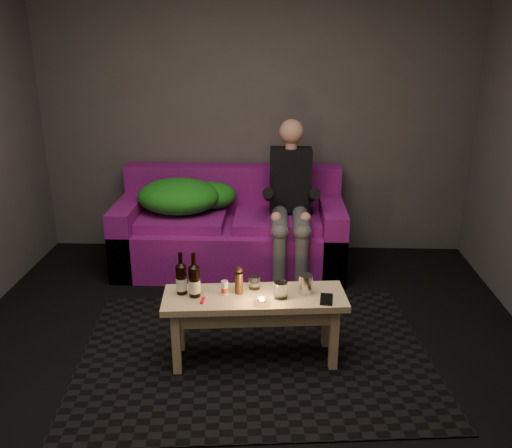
% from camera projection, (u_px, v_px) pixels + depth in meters
% --- Properties ---
extents(floor, '(4.50, 4.50, 0.00)m').
position_uv_depth(floor, '(239.00, 386.00, 3.29)').
color(floor, black).
rests_on(floor, ground).
extents(room, '(4.50, 4.50, 4.50)m').
position_uv_depth(room, '(242.00, 101.00, 3.17)').
color(room, silver).
rests_on(room, ground).
extents(rug, '(2.43, 1.87, 0.01)m').
position_uv_depth(rug, '(255.00, 354.00, 3.60)').
color(rug, black).
rests_on(rug, floor).
extents(sofa, '(1.99, 0.90, 0.86)m').
position_uv_depth(sofa, '(231.00, 232.00, 4.90)').
color(sofa, '#740F6B').
rests_on(sofa, floor).
extents(green_blanket, '(0.88, 0.60, 0.30)m').
position_uv_depth(green_blanket, '(184.00, 196.00, 4.79)').
color(green_blanket, '#208117').
rests_on(green_blanket, sofa).
extents(person, '(0.36, 0.83, 1.33)m').
position_uv_depth(person, '(291.00, 198.00, 4.60)').
color(person, black).
rests_on(person, sofa).
extents(coffee_table, '(1.17, 0.47, 0.47)m').
position_uv_depth(coffee_table, '(255.00, 307.00, 3.42)').
color(coffee_table, tan).
rests_on(coffee_table, rug).
extents(beer_bottle_a, '(0.07, 0.07, 0.28)m').
position_uv_depth(beer_bottle_a, '(181.00, 279.00, 3.38)').
color(beer_bottle_a, black).
rests_on(beer_bottle_a, coffee_table).
extents(beer_bottle_b, '(0.07, 0.07, 0.29)m').
position_uv_depth(beer_bottle_b, '(194.00, 281.00, 3.35)').
color(beer_bottle_b, black).
rests_on(beer_bottle_b, coffee_table).
extents(salt_shaker, '(0.06, 0.06, 0.09)m').
position_uv_depth(salt_shaker, '(225.00, 288.00, 3.39)').
color(salt_shaker, silver).
rests_on(salt_shaker, coffee_table).
extents(pepper_mill, '(0.06, 0.06, 0.14)m').
position_uv_depth(pepper_mill, '(239.00, 283.00, 3.40)').
color(pepper_mill, black).
rests_on(pepper_mill, coffee_table).
extents(tumbler_back, '(0.09, 0.09, 0.09)m').
position_uv_depth(tumbler_back, '(254.00, 282.00, 3.47)').
color(tumbler_back, white).
rests_on(tumbler_back, coffee_table).
extents(tealight, '(0.06, 0.06, 0.04)m').
position_uv_depth(tealight, '(262.00, 301.00, 3.28)').
color(tealight, white).
rests_on(tealight, coffee_table).
extents(tumbler_front, '(0.10, 0.10, 0.11)m').
position_uv_depth(tumbler_front, '(281.00, 290.00, 3.34)').
color(tumbler_front, white).
rests_on(tumbler_front, coffee_table).
extents(steel_cup, '(0.09, 0.09, 0.12)m').
position_uv_depth(steel_cup, '(305.00, 284.00, 3.40)').
color(steel_cup, '#B2B6B9').
rests_on(steel_cup, coffee_table).
extents(smartphone, '(0.09, 0.16, 0.01)m').
position_uv_depth(smartphone, '(326.00, 299.00, 3.33)').
color(smartphone, black).
rests_on(smartphone, coffee_table).
extents(red_lighter, '(0.03, 0.08, 0.01)m').
position_uv_depth(red_lighter, '(203.00, 301.00, 3.31)').
color(red_lighter, red).
rests_on(red_lighter, coffee_table).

